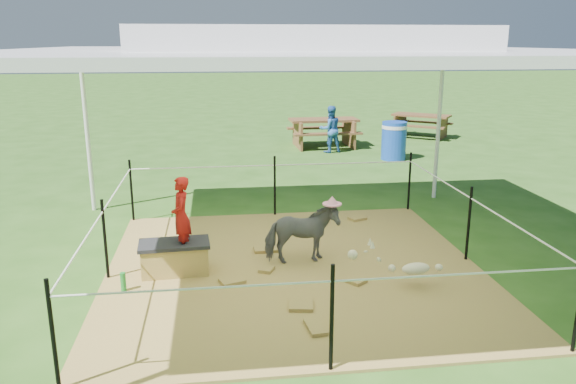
{
  "coord_description": "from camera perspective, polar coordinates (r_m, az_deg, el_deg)",
  "views": [
    {
      "loc": [
        -0.92,
        -6.44,
        2.77
      ],
      "look_at": [
        0.0,
        0.6,
        0.85
      ],
      "focal_mm": 35.0,
      "sensor_mm": 36.0,
      "label": 1
    }
  ],
  "objects": [
    {
      "name": "ground",
      "position": [
        7.07,
        0.63,
        -7.93
      ],
      "size": [
        90.0,
        90.0,
        0.0
      ],
      "primitive_type": "plane",
      "color": "#2D5919",
      "rests_on": "ground"
    },
    {
      "name": "hay_patch",
      "position": [
        7.07,
        0.63,
        -7.82
      ],
      "size": [
        4.6,
        4.6,
        0.03
      ],
      "primitive_type": "cube",
      "color": "brown",
      "rests_on": "ground"
    },
    {
      "name": "canopy_tent",
      "position": [
        6.51,
        0.7,
        14.44
      ],
      "size": [
        6.3,
        6.3,
        2.9
      ],
      "color": "silver",
      "rests_on": "ground"
    },
    {
      "name": "rope_fence",
      "position": [
        6.85,
        0.65,
        -2.97
      ],
      "size": [
        4.54,
        4.54,
        1.0
      ],
      "color": "black",
      "rests_on": "ground"
    },
    {
      "name": "straw_bale",
      "position": [
        6.99,
        -11.41,
        -6.7
      ],
      "size": [
        0.81,
        0.44,
        0.35
      ],
      "primitive_type": "cube",
      "rotation": [
        0.0,
        0.0,
        0.06
      ],
      "color": "olive",
      "rests_on": "hay_patch"
    },
    {
      "name": "dark_cloth",
      "position": [
        6.92,
        -11.49,
        -5.19
      ],
      "size": [
        0.87,
        0.49,
        0.04
      ],
      "primitive_type": "cube",
      "rotation": [
        0.0,
        0.0,
        0.06
      ],
      "color": "black",
      "rests_on": "straw_bale"
    },
    {
      "name": "woman",
      "position": [
        6.78,
        -10.85,
        -1.58
      ],
      "size": [
        0.25,
        0.36,
        0.95
      ],
      "primitive_type": "imported",
      "rotation": [
        0.0,
        0.0,
        -1.51
      ],
      "color": "#AE1410",
      "rests_on": "straw_bale"
    },
    {
      "name": "green_bottle",
      "position": [
        6.67,
        -16.39,
        -8.75
      ],
      "size": [
        0.07,
        0.07,
        0.22
      ],
      "primitive_type": "cylinder",
      "rotation": [
        0.0,
        0.0,
        0.06
      ],
      "color": "#1C802C",
      "rests_on": "hay_patch"
    },
    {
      "name": "pony",
      "position": [
        7.09,
        1.39,
        -4.29
      ],
      "size": [
        0.94,
        0.48,
        0.77
      ],
      "primitive_type": "imported",
      "rotation": [
        0.0,
        0.0,
        1.65
      ],
      "color": "#4B4C50",
      "rests_on": "hay_patch"
    },
    {
      "name": "pink_hat",
      "position": [
        6.95,
        1.41,
        -0.87
      ],
      "size": [
        0.24,
        0.24,
        0.11
      ],
      "primitive_type": "cylinder",
      "color": "pink",
      "rests_on": "pony"
    },
    {
      "name": "foal",
      "position": [
        6.61,
        12.87,
        -7.37
      ],
      "size": [
        0.96,
        0.59,
        0.51
      ],
      "primitive_type": null,
      "rotation": [
        0.0,
        0.0,
        0.1
      ],
      "color": "beige",
      "rests_on": "hay_patch"
    },
    {
      "name": "trash_barrel",
      "position": [
        13.71,
        10.7,
        5.14
      ],
      "size": [
        0.7,
        0.7,
        0.91
      ],
      "primitive_type": "cylinder",
      "rotation": [
        0.0,
        0.0,
        -0.22
      ],
      "color": "blue",
      "rests_on": "ground"
    },
    {
      "name": "picnic_table_near",
      "position": [
        15.17,
        3.62,
        6.03
      ],
      "size": [
        1.85,
        1.36,
        0.75
      ],
      "primitive_type": "cube",
      "rotation": [
        0.0,
        0.0,
        0.03
      ],
      "color": "brown",
      "rests_on": "ground"
    },
    {
      "name": "picnic_table_far",
      "position": [
        17.11,
        13.33,
        6.56
      ],
      "size": [
        2.01,
        1.91,
        0.68
      ],
      "primitive_type": "cube",
      "rotation": [
        0.0,
        0.0,
        -0.63
      ],
      "color": "#56361D",
      "rests_on": "ground"
    },
    {
      "name": "distant_person",
      "position": [
        14.38,
        4.31,
        6.38
      ],
      "size": [
        0.65,
        0.55,
        1.19
      ],
      "primitive_type": "imported",
      "rotation": [
        0.0,
        0.0,
        3.33
      ],
      "color": "#3064B4",
      "rests_on": "ground"
    }
  ]
}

